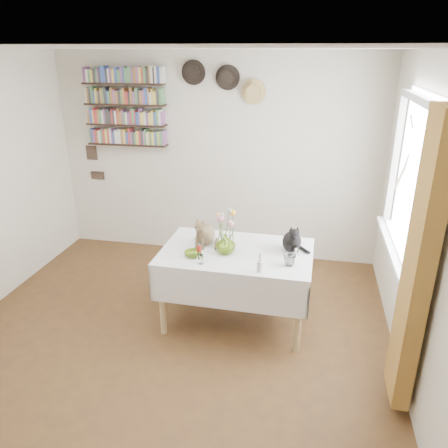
% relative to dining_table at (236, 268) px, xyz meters
% --- Properties ---
extents(room, '(4.08, 4.58, 2.58)m').
position_rel_dining_table_xyz_m(room, '(-0.53, -0.73, 0.69)').
color(room, brown).
rests_on(room, ground).
extents(window, '(0.12, 1.52, 1.32)m').
position_rel_dining_table_xyz_m(window, '(1.43, 0.07, 0.83)').
color(window, white).
rests_on(window, room).
extents(curtain, '(0.12, 0.38, 2.10)m').
position_rel_dining_table_xyz_m(curtain, '(1.37, -0.85, 0.59)').
color(curtain, brown).
rests_on(curtain, room).
extents(dining_table, '(1.41, 0.92, 0.75)m').
position_rel_dining_table_xyz_m(dining_table, '(0.00, 0.00, 0.00)').
color(dining_table, white).
rests_on(dining_table, room).
extents(tabby_cat, '(0.26, 0.29, 0.30)m').
position_rel_dining_table_xyz_m(tabby_cat, '(-0.32, 0.09, 0.33)').
color(tabby_cat, brown).
rests_on(tabby_cat, dining_table).
extents(black_cat, '(0.24, 0.28, 0.29)m').
position_rel_dining_table_xyz_m(black_cat, '(0.50, 0.11, 0.33)').
color(black_cat, black).
rests_on(black_cat, dining_table).
extents(flower_vase, '(0.24, 0.24, 0.19)m').
position_rel_dining_table_xyz_m(flower_vase, '(-0.09, -0.07, 0.28)').
color(flower_vase, '#AFD042').
rests_on(flower_vase, dining_table).
extents(green_bowl, '(0.18, 0.18, 0.05)m').
position_rel_dining_table_xyz_m(green_bowl, '(-0.37, -0.20, 0.21)').
color(green_bowl, '#AFD042').
rests_on(green_bowl, dining_table).
extents(drinking_glass, '(0.13, 0.13, 0.10)m').
position_rel_dining_table_xyz_m(drinking_glass, '(0.50, -0.20, 0.24)').
color(drinking_glass, white).
rests_on(drinking_glass, dining_table).
extents(candlestick, '(0.05, 0.05, 0.18)m').
position_rel_dining_table_xyz_m(candlestick, '(0.26, -0.37, 0.24)').
color(candlestick, white).
rests_on(candlestick, dining_table).
extents(berry_jar, '(0.05, 0.05, 0.21)m').
position_rel_dining_table_xyz_m(berry_jar, '(-0.27, -0.32, 0.28)').
color(berry_jar, white).
rests_on(berry_jar, dining_table).
extents(porcelain_figurine, '(0.05, 0.05, 0.09)m').
position_rel_dining_table_xyz_m(porcelain_figurine, '(0.55, -0.02, 0.22)').
color(porcelain_figurine, white).
rests_on(porcelain_figurine, dining_table).
extents(flower_bouquet, '(0.17, 0.12, 0.39)m').
position_rel_dining_table_xyz_m(flower_bouquet, '(-0.09, -0.06, 0.53)').
color(flower_bouquet, '#4C7233').
rests_on(flower_bouquet, flower_vase).
extents(bookshelf_unit, '(1.00, 0.16, 0.91)m').
position_rel_dining_table_xyz_m(bookshelf_unit, '(-1.63, 1.43, 1.28)').
color(bookshelf_unit, black).
rests_on(bookshelf_unit, room).
extents(wall_hats, '(0.98, 0.09, 0.48)m').
position_rel_dining_table_xyz_m(wall_hats, '(-0.41, 1.46, 1.60)').
color(wall_hats, black).
rests_on(wall_hats, room).
extents(wall_art_plaques, '(0.21, 0.02, 0.44)m').
position_rel_dining_table_xyz_m(wall_art_plaques, '(-2.16, 1.50, 0.56)').
color(wall_art_plaques, '#38281E').
rests_on(wall_art_plaques, room).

